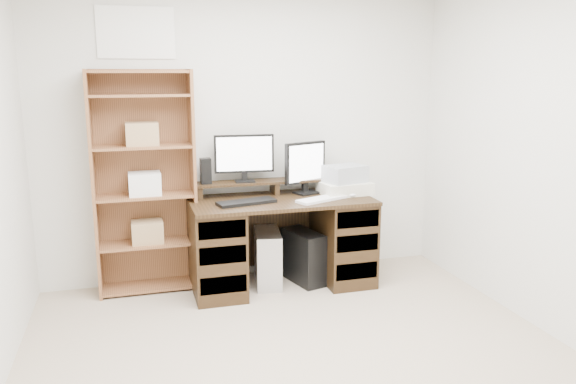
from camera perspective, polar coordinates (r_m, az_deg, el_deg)
name	(u,v)px	position (r m, az deg, el deg)	size (l,w,h in m)	color
room	(324,175)	(2.95, 3.65, 1.75)	(3.54, 4.04, 2.54)	tan
desk	(281,240)	(4.74, -0.71, -4.93)	(1.50, 0.70, 0.75)	black
riser_shelf	(275,183)	(4.82, -1.38, 0.93)	(1.40, 0.22, 0.12)	black
monitor_wide	(244,156)	(4.72, -4.47, 3.72)	(0.50, 0.14, 0.40)	black
monitor_small	(305,166)	(4.80, 1.77, 2.69)	(0.39, 0.21, 0.45)	black
speaker	(206,171)	(4.68, -8.37, 2.12)	(0.09, 0.09, 0.21)	black
keyboard_black	(246,202)	(4.47, -4.24, -1.04)	(0.47, 0.16, 0.03)	black
keyboard_white	(322,199)	(4.59, 3.48, -0.71)	(0.46, 0.14, 0.02)	white
mouse	(351,195)	(4.73, 6.44, -0.30)	(0.09, 0.06, 0.04)	silver
printer	(345,188)	(4.84, 5.80, 0.42)	(0.41, 0.31, 0.10)	beige
basket	(345,174)	(4.82, 5.83, 1.86)	(0.34, 0.24, 0.14)	#979CA1
tower_silver	(268,257)	(4.81, -2.09, -6.66)	(0.21, 0.46, 0.46)	#B8BAC0
tower_black	(303,257)	(4.85, 1.56, -6.57)	(0.30, 0.48, 0.45)	black
bookshelf	(145,181)	(4.66, -14.36, 1.10)	(0.80, 0.30, 1.80)	brown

